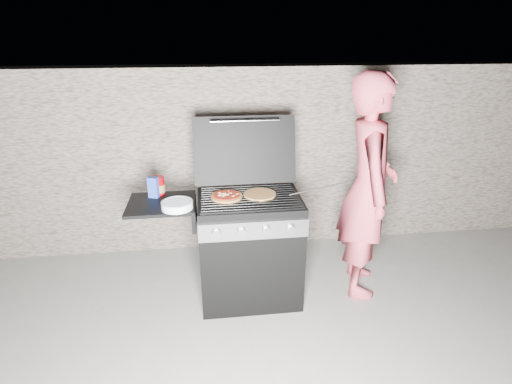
{
  "coord_description": "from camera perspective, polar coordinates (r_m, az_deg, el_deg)",
  "views": [
    {
      "loc": [
        -0.3,
        -2.82,
        2.11
      ],
      "look_at": [
        0.05,
        0.0,
        0.95
      ],
      "focal_mm": 28.0,
      "sensor_mm": 36.0,
      "label": 1
    }
  ],
  "objects": [
    {
      "name": "gas_grill",
      "position": [
        3.27,
        -5.28,
        -8.3
      ],
      "size": [
        1.34,
        0.79,
        0.91
      ],
      "primitive_type": null,
      "color": "black",
      "rests_on": "ground"
    },
    {
      "name": "ground",
      "position": [
        3.53,
        -0.83,
        -14.45
      ],
      "size": [
        50.0,
        50.0,
        0.0
      ],
      "primitive_type": "plane",
      "color": "slate"
    },
    {
      "name": "tongs",
      "position": [
        3.16,
        8.93,
        0.56
      ],
      "size": [
        0.47,
        0.03,
        0.09
      ],
      "primitive_type": "cylinder",
      "rotation": [
        0.0,
        1.4,
        0.03
      ],
      "color": "black",
      "rests_on": "gas_grill"
    },
    {
      "name": "sauce_jar",
      "position": [
        3.21,
        -13.77,
        0.91
      ],
      "size": [
        0.1,
        0.1,
        0.15
      ],
      "primitive_type": "cylinder",
      "rotation": [
        0.0,
        0.0,
        0.02
      ],
      "color": "#7B0007",
      "rests_on": "gas_grill"
    },
    {
      "name": "plate_stack",
      "position": [
        2.95,
        -11.21,
        -1.82
      ],
      "size": [
        0.26,
        0.26,
        0.05
      ],
      "primitive_type": "cylinder",
      "rotation": [
        0.0,
        0.0,
        -0.14
      ],
      "color": "white",
      "rests_on": "gas_grill"
    },
    {
      "name": "blue_carton",
      "position": [
        3.16,
        -14.46,
        0.64
      ],
      "size": [
        0.09,
        0.07,
        0.16
      ],
      "primitive_type": "cube",
      "rotation": [
        0.0,
        0.0,
        -0.35
      ],
      "color": "navy",
      "rests_on": "gas_grill"
    },
    {
      "name": "pizza_topped",
      "position": [
        3.07,
        -4.22,
        -0.55
      ],
      "size": [
        0.32,
        0.32,
        0.03
      ],
      "primitive_type": null,
      "rotation": [
        0.0,
        0.0,
        -0.43
      ],
      "color": "gold",
      "rests_on": "gas_grill"
    },
    {
      "name": "pizza_plain",
      "position": [
        3.11,
        0.54,
        -0.31
      ],
      "size": [
        0.33,
        0.33,
        0.01
      ],
      "primitive_type": "cylinder",
      "rotation": [
        0.0,
        0.0,
        -0.39
      ],
      "color": "tan",
      "rests_on": "gas_grill"
    },
    {
      "name": "stone_wall",
      "position": [
        4.06,
        -2.55,
        4.89
      ],
      "size": [
        8.0,
        0.35,
        1.8
      ],
      "primitive_type": "cube",
      "color": "slate",
      "rests_on": "ground"
    },
    {
      "name": "person",
      "position": [
        3.35,
        15.73,
        0.54
      ],
      "size": [
        0.59,
        0.76,
        1.84
      ],
      "primitive_type": "imported",
      "rotation": [
        0.0,
        0.0,
        1.33
      ],
      "color": "#BA3F4C",
      "rests_on": "ground"
    }
  ]
}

